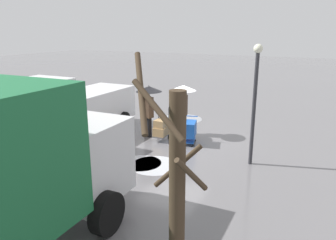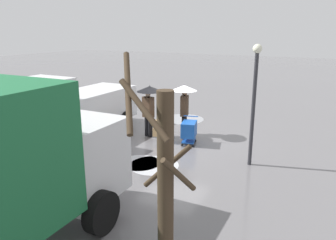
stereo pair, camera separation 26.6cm
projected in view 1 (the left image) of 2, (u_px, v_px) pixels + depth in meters
The scene contains 12 objects.
ground_plane at pixel (174, 139), 13.30m from camera, with size 90.00×90.00×0.00m, color slate.
slush_patch_near_cluster at pixel (182, 119), 16.22m from camera, with size 2.00×2.00×0.01m, color #999BA0.
slush_patch_under_van at pixel (155, 165), 10.69m from camera, with size 1.62×1.62×0.01m, color silver.
slush_patch_mid_street at pixel (92, 195), 8.76m from camera, with size 1.33×1.33×0.01m, color silver.
slush_patch_far_side at pixel (141, 163), 10.88m from camera, with size 1.38×1.38×0.01m, color silver.
cargo_van_parked_right at pixel (77, 108), 13.35m from camera, with size 2.25×5.36×2.60m.
shopping_cart_vendor at pixel (189, 130), 12.56m from camera, with size 0.75×0.94×1.02m.
hand_dolly_boxes at pixel (161, 129), 12.93m from camera, with size 0.56×0.74×1.32m.
pedestrian_pink_side at pixel (184, 98), 13.39m from camera, with size 1.04×1.04×2.15m.
pedestrian_black_side at pixel (148, 99), 13.13m from camera, with size 1.04×1.04×2.15m.
bare_tree_near at pixel (176, 199), 4.78m from camera, with size 1.15×1.24×3.97m.
street_lamp at pixel (255, 93), 10.19m from camera, with size 0.28×0.28×3.86m.
Camera 1 is at (-5.56, 11.33, 4.27)m, focal length 35.10 mm.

